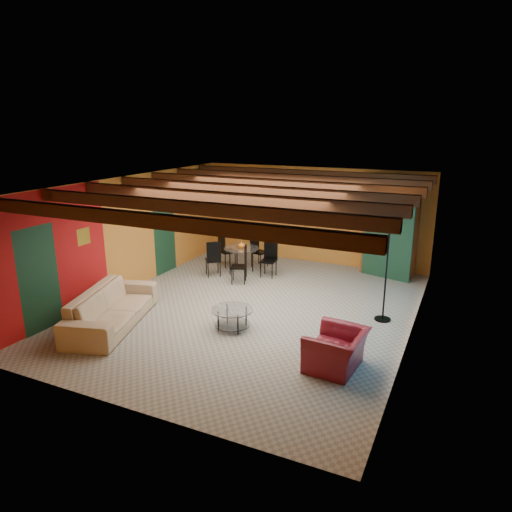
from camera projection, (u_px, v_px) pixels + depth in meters
The scene contains 11 objects.
room at pixel (254, 200), 9.48m from camera, with size 6.52×8.01×2.71m.
sofa at pixel (112, 308), 9.19m from camera, with size 2.52×0.98×0.74m, color tan.
armchair at pixel (336, 350), 7.58m from camera, with size 0.99×0.87×0.64m, color maroon.
coffee_table at pixel (232, 319), 9.06m from camera, with size 0.82×0.82×0.42m, color white, non-canonical shape.
dining_table at pixel (241, 256), 12.33m from camera, with size 1.85×1.85×0.96m, color white, non-canonical shape.
armoire at pixel (390, 233), 12.06m from camera, with size 1.27×0.62×2.22m, color brown.
floor_lamp at pixel (386, 273), 9.24m from camera, with size 0.41×0.41×2.03m, color black, non-canonical shape.
ceiling_fan at pixel (252, 201), 9.39m from camera, with size 1.50×1.50×0.44m, color #472614, non-canonical shape.
painting at pixel (283, 203), 13.40m from camera, with size 1.05×0.03×0.65m, color black.
potted_plant at pixel (394, 181), 11.69m from camera, with size 0.41×0.36×0.46m, color #26661E.
vase at pixel (241, 235), 12.17m from camera, with size 0.17×0.17×0.18m, color orange.
Camera 1 is at (4.01, -8.42, 3.89)m, focal length 32.71 mm.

